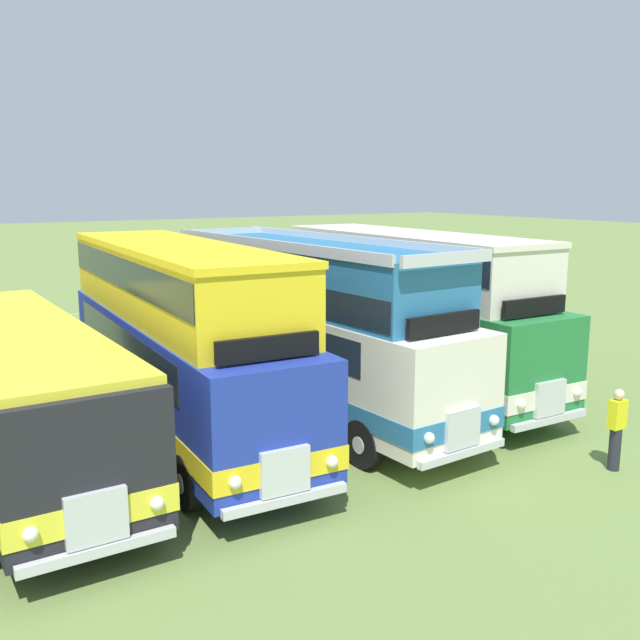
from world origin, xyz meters
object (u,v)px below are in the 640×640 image
at_px(bus_seventh_in_row, 179,332).
at_px(bus_eighth_in_row, 309,322).
at_px(bus_sixth_in_row, 21,384).
at_px(bus_ninth_in_row, 409,305).
at_px(marshal_person, 616,429).

distance_m(bus_seventh_in_row, bus_eighth_in_row, 3.43).
xyz_separation_m(bus_sixth_in_row, bus_seventh_in_row, (3.45, 0.02, 0.72)).
xyz_separation_m(bus_seventh_in_row, bus_eighth_in_row, (3.43, -0.10, -0.11)).
bearing_deg(bus_ninth_in_row, bus_seventh_in_row, -178.92).
distance_m(bus_sixth_in_row, bus_eighth_in_row, 6.90).
xyz_separation_m(bus_eighth_in_row, bus_ninth_in_row, (3.45, 0.23, 0.11)).
relative_size(bus_eighth_in_row, bus_ninth_in_row, 1.05).
xyz_separation_m(bus_seventh_in_row, marshal_person, (6.80, -6.72, -1.59)).
bearing_deg(bus_ninth_in_row, marshal_person, -90.61).
height_order(bus_seventh_in_row, marshal_person, bus_seventh_in_row).
relative_size(bus_ninth_in_row, marshal_person, 5.91).
height_order(bus_eighth_in_row, bus_ninth_in_row, bus_eighth_in_row).
distance_m(bus_sixth_in_row, bus_seventh_in_row, 3.52).
bearing_deg(bus_sixth_in_row, marshal_person, -33.18).
xyz_separation_m(bus_ninth_in_row, marshal_person, (-0.07, -6.85, -1.58)).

